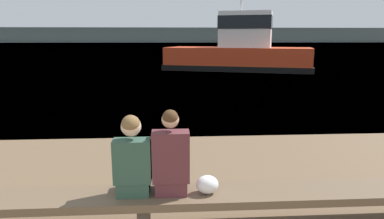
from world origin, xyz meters
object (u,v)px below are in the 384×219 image
at_px(person_right, 171,158).
at_px(tugboat_red, 240,52).
at_px(person_left, 132,159).
at_px(shopping_bag, 207,185).
at_px(bench_main, 144,200).

height_order(person_right, tugboat_red, tugboat_red).
xyz_separation_m(person_left, tugboat_red, (5.18, 19.69, 0.37)).
relative_size(person_right, tugboat_red, 0.10).
distance_m(shopping_bag, tugboat_red, 20.19).
relative_size(bench_main, tugboat_red, 0.75).
relative_size(person_left, person_right, 0.95).
bearing_deg(tugboat_red, shopping_bag, -173.48).
bearing_deg(person_left, bench_main, 1.71).
height_order(person_left, shopping_bag, person_left).
height_order(person_left, tugboat_red, tugboat_red).
distance_m(bench_main, shopping_bag, 0.75).
bearing_deg(shopping_bag, person_right, 176.96).
distance_m(person_right, tugboat_red, 20.26).
bearing_deg(person_right, person_left, -179.93).
height_order(bench_main, tugboat_red, tugboat_red).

